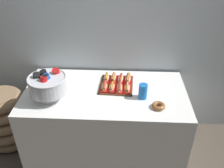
# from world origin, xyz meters

# --- Properties ---
(ground_plane) EXTENTS (10.00, 10.00, 0.00)m
(ground_plane) POSITION_xyz_m (0.00, 0.00, 0.00)
(ground_plane) COLOR #4C4238
(back_wall) EXTENTS (6.00, 0.10, 2.60)m
(back_wall) POSITION_xyz_m (0.00, 0.50, 1.30)
(back_wall) COLOR #B2BCC1
(back_wall) RESTS_ON ground_plane
(buffet_table) EXTENTS (1.60, 0.84, 0.76)m
(buffet_table) POSITION_xyz_m (0.00, 0.00, 0.40)
(buffet_table) COLOR white
(buffet_table) RESTS_ON ground_plane
(floor_vase) EXTENTS (0.54, 0.54, 1.10)m
(floor_vase) POSITION_xyz_m (-1.12, 0.06, 0.31)
(floor_vase) COLOR #896B4C
(floor_vase) RESTS_ON ground_plane
(serving_tray) EXTENTS (0.35, 0.38, 0.01)m
(serving_tray) POSITION_xyz_m (0.11, 0.11, 0.77)
(serving_tray) COLOR #56331E
(serving_tray) RESTS_ON buffet_table
(hot_dog_0) EXTENTS (0.07, 0.16, 0.06)m
(hot_dog_0) POSITION_xyz_m (-0.01, 0.04, 0.80)
(hot_dog_0) COLOR red
(hot_dog_0) RESTS_ON serving_tray
(hot_dog_1) EXTENTS (0.08, 0.16, 0.06)m
(hot_dog_1) POSITION_xyz_m (0.06, 0.03, 0.80)
(hot_dog_1) COLOR red
(hot_dog_1) RESTS_ON serving_tray
(hot_dog_2) EXTENTS (0.07, 0.17, 0.06)m
(hot_dog_2) POSITION_xyz_m (0.14, 0.03, 0.80)
(hot_dog_2) COLOR red
(hot_dog_2) RESTS_ON serving_tray
(hot_dog_3) EXTENTS (0.07, 0.17, 0.06)m
(hot_dog_3) POSITION_xyz_m (0.21, 0.03, 0.80)
(hot_dog_3) COLOR red
(hot_dog_3) RESTS_ON serving_tray
(hot_dog_4) EXTENTS (0.06, 0.16, 0.06)m
(hot_dog_4) POSITION_xyz_m (-0.00, 0.20, 0.80)
(hot_dog_4) COLOR red
(hot_dog_4) RESTS_ON serving_tray
(hot_dog_5) EXTENTS (0.07, 0.16, 0.06)m
(hot_dog_5) POSITION_xyz_m (0.07, 0.20, 0.80)
(hot_dog_5) COLOR red
(hot_dog_5) RESTS_ON serving_tray
(hot_dog_6) EXTENTS (0.08, 0.17, 0.06)m
(hot_dog_6) POSITION_xyz_m (0.15, 0.19, 0.80)
(hot_dog_6) COLOR #B21414
(hot_dog_6) RESTS_ON serving_tray
(hot_dog_7) EXTENTS (0.09, 0.19, 0.06)m
(hot_dog_7) POSITION_xyz_m (0.22, 0.19, 0.80)
(hot_dog_7) COLOR red
(hot_dog_7) RESTS_ON serving_tray
(punch_bowl) EXTENTS (0.35, 0.35, 0.27)m
(punch_bowl) POSITION_xyz_m (-0.51, -0.14, 0.93)
(punch_bowl) COLOR silver
(punch_bowl) RESTS_ON buffet_table
(cup_stack) EXTENTS (0.08, 0.08, 0.15)m
(cup_stack) POSITION_xyz_m (0.36, -0.08, 0.84)
(cup_stack) COLOR blue
(cup_stack) RESTS_ON buffet_table
(donut) EXTENTS (0.12, 0.12, 0.04)m
(donut) POSITION_xyz_m (0.49, -0.23, 0.78)
(donut) COLOR brown
(donut) RESTS_ON buffet_table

